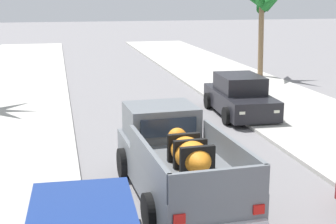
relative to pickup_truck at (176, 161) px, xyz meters
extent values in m
cube|color=#B2AFA8|center=(6.43, 5.81, -0.75)|extent=(5.28, 60.00, 0.12)
cube|color=silver|center=(-3.53, 5.81, -0.76)|extent=(0.16, 60.00, 0.10)
cube|color=silver|center=(5.19, 5.81, -0.76)|extent=(0.16, 60.00, 0.10)
cube|color=slate|center=(0.01, -0.17, -0.21)|extent=(2.15, 5.18, 0.80)
cube|color=slate|center=(-0.06, 1.43, 0.59)|extent=(1.79, 1.58, 0.80)
cube|color=#283342|center=(-0.03, 0.67, 0.61)|extent=(1.38, 0.12, 0.44)
cube|color=#283342|center=(-0.10, 2.19, 0.61)|extent=(1.46, 0.13, 0.48)
cube|color=slate|center=(-0.86, -1.07, 0.47)|extent=(0.25, 3.30, 0.56)
cube|color=slate|center=(0.96, -0.99, 0.47)|extent=(0.25, 3.30, 0.56)
cube|color=slate|center=(0.12, -2.68, 0.47)|extent=(1.88, 0.18, 0.56)
cylinder|color=black|center=(-1.04, 1.32, -0.43)|extent=(0.29, 0.77, 0.76)
cylinder|color=black|center=(0.92, 1.40, -0.43)|extent=(0.29, 0.77, 0.76)
cylinder|color=black|center=(-0.91, -1.61, -0.43)|extent=(0.29, 0.77, 0.76)
cylinder|color=black|center=(1.05, -1.53, -0.43)|extent=(0.29, 0.77, 0.76)
cube|color=red|center=(-0.63, -2.77, -0.07)|extent=(0.22, 0.05, 0.18)
cube|color=red|center=(0.87, -2.70, -0.07)|extent=(0.22, 0.05, 0.18)
ellipsoid|color=orange|center=(0.04, -1.01, 0.49)|extent=(0.78, 1.73, 0.60)
sphere|color=orange|center=(0.00, -0.06, 0.57)|extent=(0.44, 0.44, 0.44)
cube|color=black|center=(0.07, -1.47, 0.49)|extent=(0.72, 0.15, 0.61)
cube|color=black|center=(0.04, -1.01, 0.49)|extent=(0.72, 0.15, 0.61)
cube|color=black|center=(0.02, -0.54, 0.49)|extent=(0.72, 0.15, 0.61)
cube|color=black|center=(4.16, 6.85, -0.28)|extent=(1.95, 4.28, 0.72)
cube|color=black|center=(4.17, 6.95, 0.40)|extent=(1.61, 2.17, 0.64)
cube|color=#283342|center=(4.13, 5.98, 0.38)|extent=(1.37, 0.14, 0.52)
cube|color=#283342|center=(4.21, 7.92, 0.38)|extent=(1.34, 0.14, 0.50)
cylinder|color=black|center=(5.01, 5.51, -0.49)|extent=(0.25, 0.65, 0.64)
cylinder|color=black|center=(3.21, 5.59, -0.49)|extent=(0.25, 0.65, 0.64)
cylinder|color=black|center=(5.12, 8.11, -0.49)|extent=(0.25, 0.65, 0.64)
cylinder|color=black|center=(3.32, 8.19, -0.49)|extent=(0.25, 0.65, 0.64)
cube|color=red|center=(4.89, 8.93, -0.17)|extent=(0.20, 0.05, 0.12)
cube|color=white|center=(4.69, 4.71, -0.21)|extent=(0.20, 0.05, 0.10)
cube|color=red|center=(3.63, 8.98, -0.17)|extent=(0.20, 0.05, 0.12)
cube|color=white|center=(3.45, 4.77, -0.21)|extent=(0.20, 0.05, 0.10)
cube|color=#283342|center=(-2.26, -2.68, 0.38)|extent=(1.34, 0.13, 0.50)
cube|color=red|center=(-1.59, -1.66, -0.17)|extent=(0.20, 0.05, 0.12)
cube|color=red|center=(-2.86, -1.61, -0.17)|extent=(0.20, 0.05, 0.12)
cylinder|color=brown|center=(8.34, 14.74, 1.51)|extent=(0.29, 0.55, 4.65)
camera|label=1|loc=(-2.53, -10.28, 3.71)|focal=52.18mm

